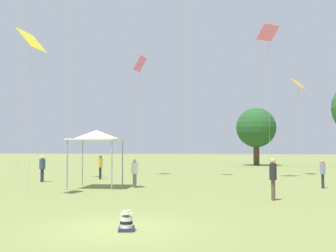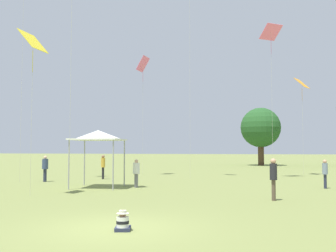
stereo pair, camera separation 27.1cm
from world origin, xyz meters
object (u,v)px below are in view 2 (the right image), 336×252
object	(u,v)px
kite_3	(143,66)
kite_1	(302,85)
person_standing_1	(273,175)
person_standing_6	(45,166)
seated_toddler	(123,222)
person_standing_3	(325,171)
canopy_tent	(98,136)
person_standing_0	(136,171)
person_standing_2	(103,164)
distant_tree_1	(261,128)
kite_7	(271,34)
kite_0	(33,43)

from	to	relation	value
kite_3	kite_1	bearing A→B (deg)	155.53
person_standing_1	person_standing_6	distance (m)	15.84
seated_toddler	person_standing_3	distance (m)	14.95
person_standing_3	canopy_tent	bearing A→B (deg)	49.13
canopy_tent	kite_3	distance (m)	11.70
seated_toddler	canopy_tent	size ratio (longest dim) A/B	0.18
person_standing_0	person_standing_2	world-z (taller)	person_standing_2
seated_toddler	kite_3	bearing A→B (deg)	90.97
person_standing_0	distant_tree_1	distance (m)	32.52
canopy_tent	distant_tree_1	bearing A→B (deg)	73.97
person_standing_2	person_standing_3	world-z (taller)	person_standing_2
person_standing_2	canopy_tent	bearing A→B (deg)	25.21
seated_toddler	kite_7	size ratio (longest dim) A/B	0.05
kite_3	person_standing_6	bearing A→B (deg)	18.36
person_standing_6	distant_tree_1	world-z (taller)	distant_tree_1
seated_toddler	kite_1	bearing A→B (deg)	59.00
kite_1	distant_tree_1	bearing A→B (deg)	80.55
person_standing_1	person_standing_3	world-z (taller)	person_standing_1
person_standing_6	kite_0	distance (m)	10.27
kite_1	kite_3	size ratio (longest dim) A/B	0.82
person_standing_1	kite_0	bearing A→B (deg)	-60.21
person_standing_1	kite_1	world-z (taller)	kite_1
seated_toddler	person_standing_0	distance (m)	11.79
seated_toddler	person_standing_6	xyz separation A→B (m)	(-10.30, 13.66, 0.80)
kite_1	kite_7	xyz separation A→B (m)	(-2.56, -4.04, 3.24)
canopy_tent	person_standing_3	bearing A→B (deg)	10.72
seated_toddler	kite_1	xyz separation A→B (m)	(7.17, 23.83, 7.27)
kite_0	canopy_tent	bearing A→B (deg)	31.03
person_standing_3	distant_tree_1	world-z (taller)	distant_tree_1
person_standing_1	kite_7	xyz separation A→B (m)	(0.42, 12.56, 9.65)
kite_7	distant_tree_1	world-z (taller)	kite_7
person_standing_6	kite_0	bearing A→B (deg)	53.45
kite_7	kite_0	bearing A→B (deg)	58.86
kite_7	person_standing_1	bearing A→B (deg)	96.79
person_standing_6	kite_7	xyz separation A→B (m)	(14.91, 6.14, 9.71)
person_standing_2	kite_3	distance (m)	9.15
person_standing_0	canopy_tent	xyz separation A→B (m)	(-2.09, -0.58, 2.00)
person_standing_6	kite_0	size ratio (longest dim) A/B	0.22
kite_0	distant_tree_1	xyz separation A→B (m)	(10.63, 36.56, -2.21)
person_standing_0	person_standing_1	distance (m)	8.44
person_standing_3	person_standing_6	size ratio (longest dim) A/B	0.92
person_standing_6	kite_3	distance (m)	11.66
person_standing_2	distant_tree_1	size ratio (longest dim) A/B	0.23
person_standing_2	person_standing_3	distance (m)	14.96
person_standing_3	distant_tree_1	xyz separation A→B (m)	(-3.24, 29.70, 3.97)
person_standing_3	kite_0	size ratio (longest dim) A/B	0.21
canopy_tent	kite_3	bearing A→B (deg)	91.95
seated_toddler	person_standing_1	bearing A→B (deg)	45.71
person_standing_3	kite_7	distance (m)	12.12
person_standing_2	kite_3	bearing A→B (deg)	162.42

